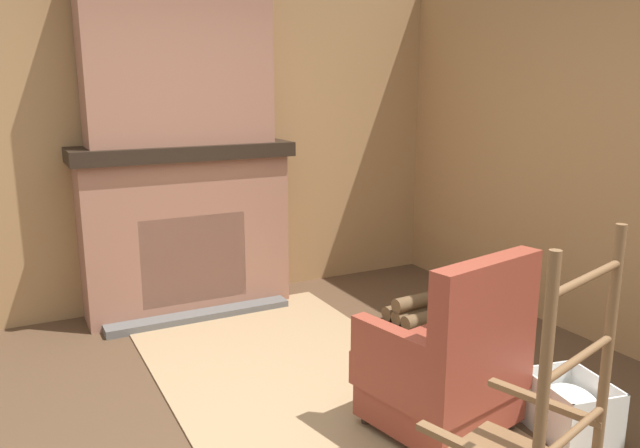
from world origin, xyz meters
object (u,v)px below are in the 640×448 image
at_px(laundry_basket, 571,408).
at_px(oil_lamp_vase, 142,130).
at_px(storage_case, 220,133).
at_px(armchair, 447,368).
at_px(firewood_stack, 416,311).

bearing_deg(laundry_basket, oil_lamp_vase, -151.42).
bearing_deg(storage_case, laundry_basket, 18.02).
xyz_separation_m(armchair, storage_case, (-2.45, -0.35, 1.04)).
distance_m(armchair, laundry_basket, 0.67).
bearing_deg(oil_lamp_vase, armchair, 21.45).
xyz_separation_m(firewood_stack, oil_lamp_vase, (-1.12, -1.75, 1.36)).
height_order(oil_lamp_vase, storage_case, oil_lamp_vase).
bearing_deg(oil_lamp_vase, firewood_stack, 57.47).
height_order(firewood_stack, oil_lamp_vase, oil_lamp_vase).
relative_size(firewood_stack, laundry_basket, 0.90).
bearing_deg(oil_lamp_vase, laundry_basket, 28.58).
distance_m(armchair, firewood_stack, 1.57).
xyz_separation_m(armchair, laundry_basket, (0.33, 0.55, -0.21)).
bearing_deg(storage_case, armchair, 8.21).
relative_size(armchair, laundry_basket, 2.08).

